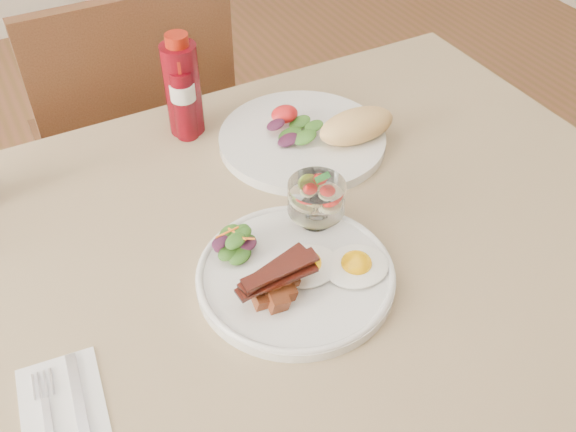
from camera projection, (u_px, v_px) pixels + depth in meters
name	position (u px, v px, depth m)	size (l,w,h in m)	color
table	(257.00, 292.00, 1.01)	(1.33, 0.88, 0.75)	brown
chair_far	(137.00, 143.00, 1.53)	(0.42, 0.42, 0.93)	brown
main_plate	(296.00, 276.00, 0.90)	(0.28, 0.28, 0.02)	silver
fried_eggs	(331.00, 265.00, 0.90)	(0.17, 0.13, 0.03)	white
bacon_potato_pile	(276.00, 283.00, 0.85)	(0.12, 0.07, 0.05)	maroon
side_salad	(236.00, 244.00, 0.91)	(0.07, 0.07, 0.04)	#1F4E14
fruit_cup	(316.00, 198.00, 0.94)	(0.09, 0.09, 0.09)	white
second_plate	(315.00, 135.00, 1.13)	(0.30, 0.30, 0.07)	silver
ketchup_bottle	(183.00, 87.00, 1.12)	(0.08, 0.08, 0.19)	#54040C
hot_sauce_bottle	(184.00, 100.00, 1.11)	(0.05, 0.05, 0.15)	#54040C
napkin_cutlery	(65.00, 417.00, 0.75)	(0.11, 0.18, 0.01)	white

